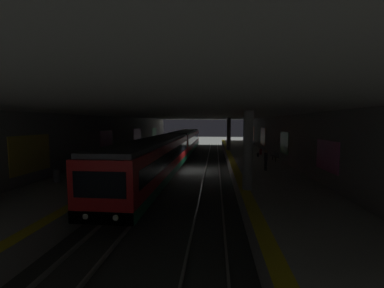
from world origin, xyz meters
name	(u,v)px	position (x,y,z in m)	size (l,w,h in m)	color
ground_plane	(191,171)	(0.00, 0.00, 0.00)	(120.00, 120.00, 0.00)	#383A38
track_left	(212,170)	(0.00, -2.20, 0.08)	(60.00, 1.53, 0.16)	gray
track_right	(170,169)	(0.00, 2.20, 0.08)	(60.00, 1.53, 0.16)	gray
platform_left	(256,167)	(0.00, -6.55, 0.53)	(60.00, 5.30, 1.06)	#A8A59E
platform_right	(129,164)	(0.00, 6.55, 0.53)	(60.00, 5.30, 1.06)	#A8A59E
wall_left	(286,144)	(0.08, -9.45, 2.80)	(60.00, 0.56, 5.60)	slate
wall_right	(102,143)	(0.05, 9.45, 2.80)	(60.00, 0.56, 5.60)	slate
ceiling_slab	(191,114)	(0.00, 0.00, 5.80)	(60.00, 19.40, 0.40)	beige
pillar_near	(248,151)	(-10.63, -4.35, 3.33)	(0.56, 0.56, 4.55)	gray
pillar_far	(229,134)	(10.06, -4.35, 3.33)	(0.56, 0.56, 4.55)	gray
metro_train	(176,147)	(3.99, 2.20, 2.03)	(39.07, 2.83, 3.49)	red
bench_left_near	(275,156)	(0.61, -8.53, 1.57)	(1.70, 0.47, 0.86)	#262628
bench_left_mid	(253,143)	(15.49, -8.53, 1.57)	(1.70, 0.47, 0.86)	#262628
bench_right_mid	(81,163)	(-5.83, 8.53, 1.57)	(1.70, 0.47, 0.86)	#262628
bench_right_far	(148,143)	(14.80, 8.53, 1.57)	(1.70, 0.47, 0.86)	#262628
person_waiting_near	(266,159)	(-4.63, -6.57, 1.95)	(0.60, 0.23, 1.66)	black
person_walking_mid	(71,175)	(-12.12, 5.52, 2.00)	(0.60, 0.24, 1.74)	#444444
person_standing_far	(139,146)	(5.58, 7.18, 1.91)	(0.60, 0.22, 1.60)	#373737
suitcase_rolling	(261,152)	(5.59, -7.99, 1.38)	(0.39, 0.22, 0.97)	maroon
backpack_on_floor	(258,155)	(3.61, -7.34, 1.25)	(0.30, 0.20, 0.40)	black
trash_bin	(57,176)	(-10.03, 7.80, 1.48)	(0.44, 0.44, 0.85)	#595B5E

